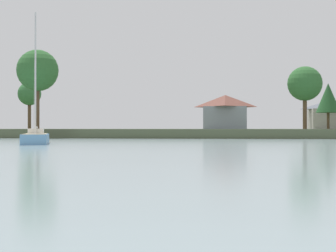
# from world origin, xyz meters

# --- Properties ---
(far_shore_bank) EXTENTS (218.68, 46.83, 1.52)m
(far_shore_bank) POSITION_xyz_m (0.00, 89.96, 0.76)
(far_shore_bank) COLOR #4C563D
(far_shore_bank) RESTS_ON ground
(sailboat_skyblue) EXTENTS (5.30, 9.29, 14.40)m
(sailboat_skyblue) POSITION_xyz_m (-5.98, 38.05, 0.29)
(sailboat_skyblue) COLOR #669ECC
(sailboat_skyblue) RESTS_ON ground
(shore_tree_right_mid) EXTENTS (7.07, 7.07, 13.55)m
(shore_tree_right_mid) POSITION_xyz_m (-18.67, 69.49, 11.48)
(shore_tree_right_mid) COLOR brown
(shore_tree_right_mid) RESTS_ON far_shore_bank
(shore_tree_far_right) EXTENTS (4.68, 4.68, 8.89)m
(shore_tree_far_right) POSITION_xyz_m (32.67, 87.99, 7.51)
(shore_tree_far_right) COLOR brown
(shore_tree_far_right) RESTS_ON far_shore_bank
(shore_tree_center_left) EXTENTS (5.87, 5.87, 10.67)m
(shore_tree_center_left) POSITION_xyz_m (26.56, 75.26, 9.19)
(shore_tree_center_left) COLOR brown
(shore_tree_center_left) RESTS_ON far_shore_bank
(shore_tree_inland_a) EXTENTS (5.00, 5.00, 10.10)m
(shore_tree_inland_a) POSITION_xyz_m (-29.29, 90.92, 9.01)
(shore_tree_inland_a) COLOR brown
(shore_tree_inland_a) RESTS_ON far_shore_bank
(cottage_behind_trees) EXTENTS (8.56, 9.33, 6.47)m
(cottage_behind_trees) POSITION_xyz_m (12.94, 83.86, 4.87)
(cottage_behind_trees) COLOR gray
(cottage_behind_trees) RESTS_ON far_shore_bank
(cottage_near_water) EXTENTS (8.95, 9.13, 6.20)m
(cottage_near_water) POSITION_xyz_m (35.12, 99.79, 4.72)
(cottage_near_water) COLOR #9E998E
(cottage_near_water) RESTS_ON far_shore_bank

